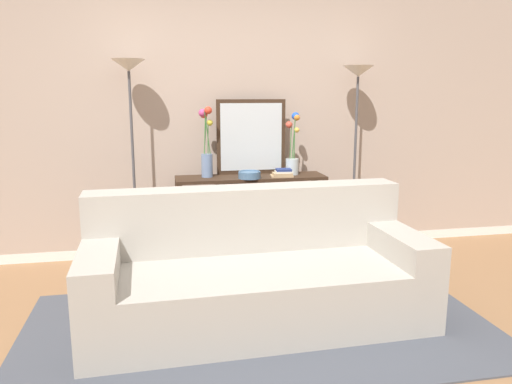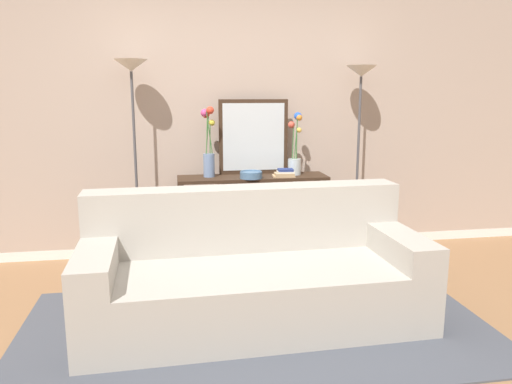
{
  "view_description": "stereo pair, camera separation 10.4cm",
  "coord_description": "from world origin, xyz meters",
  "px_view_note": "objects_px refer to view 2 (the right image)",
  "views": [
    {
      "loc": [
        -0.56,
        -2.8,
        1.55
      ],
      "look_at": [
        0.19,
        0.97,
        0.78
      ],
      "focal_mm": 35.04,
      "sensor_mm": 36.0,
      "label": 1
    },
    {
      "loc": [
        -0.46,
        -2.82,
        1.55
      ],
      "look_at": [
        0.19,
        0.97,
        0.78
      ],
      "focal_mm": 35.04,
      "sensor_mm": 36.0,
      "label": 2
    }
  ],
  "objects_px": {
    "wall_mirror": "(254,137)",
    "fruit_bowl": "(251,175)",
    "vase_short_flowers": "(295,153)",
    "couch": "(253,276)",
    "floor_lamp_right": "(360,108)",
    "console_table": "(253,202)",
    "book_stack": "(285,173)",
    "vase_tall_flowers": "(208,147)",
    "book_row_under_console": "(217,255)",
    "floor_lamp_left": "(133,106)"
  },
  "relations": [
    {
      "from": "vase_short_flowers",
      "to": "fruit_bowl",
      "type": "distance_m",
      "value": 0.49
    },
    {
      "from": "vase_tall_flowers",
      "to": "book_stack",
      "type": "bearing_deg",
      "value": -9.85
    },
    {
      "from": "fruit_bowl",
      "to": "floor_lamp_right",
      "type": "bearing_deg",
      "value": 6.44
    },
    {
      "from": "floor_lamp_right",
      "to": "fruit_bowl",
      "type": "relative_size",
      "value": 8.93
    },
    {
      "from": "console_table",
      "to": "vase_short_flowers",
      "type": "height_order",
      "value": "vase_short_flowers"
    },
    {
      "from": "book_stack",
      "to": "book_row_under_console",
      "type": "height_order",
      "value": "book_stack"
    },
    {
      "from": "book_stack",
      "to": "book_row_under_console",
      "type": "xyz_separation_m",
      "value": [
        -0.62,
        0.08,
        -0.77
      ]
    },
    {
      "from": "floor_lamp_right",
      "to": "book_stack",
      "type": "height_order",
      "value": "floor_lamp_right"
    },
    {
      "from": "book_row_under_console",
      "to": "couch",
      "type": "bearing_deg",
      "value": -84.1
    },
    {
      "from": "book_stack",
      "to": "vase_short_flowers",
      "type": "bearing_deg",
      "value": 41.33
    },
    {
      "from": "wall_mirror",
      "to": "vase_tall_flowers",
      "type": "height_order",
      "value": "wall_mirror"
    },
    {
      "from": "console_table",
      "to": "floor_lamp_left",
      "type": "height_order",
      "value": "floor_lamp_left"
    },
    {
      "from": "floor_lamp_left",
      "to": "vase_tall_flowers",
      "type": "height_order",
      "value": "floor_lamp_left"
    },
    {
      "from": "floor_lamp_left",
      "to": "vase_short_flowers",
      "type": "bearing_deg",
      "value": 0.75
    },
    {
      "from": "console_table",
      "to": "vase_tall_flowers",
      "type": "height_order",
      "value": "vase_tall_flowers"
    },
    {
      "from": "floor_lamp_left",
      "to": "book_row_under_console",
      "type": "height_order",
      "value": "floor_lamp_left"
    },
    {
      "from": "vase_tall_flowers",
      "to": "couch",
      "type": "bearing_deg",
      "value": -81.54
    },
    {
      "from": "floor_lamp_right",
      "to": "vase_short_flowers",
      "type": "distance_m",
      "value": 0.73
    },
    {
      "from": "fruit_bowl",
      "to": "book_row_under_console",
      "type": "height_order",
      "value": "fruit_bowl"
    },
    {
      "from": "couch",
      "to": "fruit_bowl",
      "type": "relative_size",
      "value": 11.43
    },
    {
      "from": "couch",
      "to": "vase_short_flowers",
      "type": "distance_m",
      "value": 1.57
    },
    {
      "from": "vase_short_flowers",
      "to": "book_row_under_console",
      "type": "height_order",
      "value": "vase_short_flowers"
    },
    {
      "from": "wall_mirror",
      "to": "fruit_bowl",
      "type": "bearing_deg",
      "value": -104.24
    },
    {
      "from": "couch",
      "to": "console_table",
      "type": "height_order",
      "value": "couch"
    },
    {
      "from": "console_table",
      "to": "book_stack",
      "type": "height_order",
      "value": "book_stack"
    },
    {
      "from": "vase_tall_flowers",
      "to": "fruit_bowl",
      "type": "bearing_deg",
      "value": -22.05
    },
    {
      "from": "floor_lamp_right",
      "to": "book_row_under_console",
      "type": "relative_size",
      "value": 4.1
    },
    {
      "from": "wall_mirror",
      "to": "book_row_under_console",
      "type": "xyz_separation_m",
      "value": [
        -0.37,
        -0.15,
        -1.08
      ]
    },
    {
      "from": "vase_short_flowers",
      "to": "couch",
      "type": "bearing_deg",
      "value": -115.5
    },
    {
      "from": "console_table",
      "to": "floor_lamp_right",
      "type": "distance_m",
      "value": 1.32
    },
    {
      "from": "wall_mirror",
      "to": "book_stack",
      "type": "bearing_deg",
      "value": -42.27
    },
    {
      "from": "vase_short_flowers",
      "to": "fruit_bowl",
      "type": "bearing_deg",
      "value": -162.57
    },
    {
      "from": "wall_mirror",
      "to": "book_row_under_console",
      "type": "bearing_deg",
      "value": -158.2
    },
    {
      "from": "wall_mirror",
      "to": "vase_short_flowers",
      "type": "height_order",
      "value": "wall_mirror"
    },
    {
      "from": "couch",
      "to": "fruit_bowl",
      "type": "distance_m",
      "value": 1.26
    },
    {
      "from": "fruit_bowl",
      "to": "vase_short_flowers",
      "type": "bearing_deg",
      "value": 17.43
    },
    {
      "from": "wall_mirror",
      "to": "book_row_under_console",
      "type": "distance_m",
      "value": 1.15
    },
    {
      "from": "floor_lamp_right",
      "to": "couch",
      "type": "bearing_deg",
      "value": -134.04
    },
    {
      "from": "wall_mirror",
      "to": "fruit_bowl",
      "type": "distance_m",
      "value": 0.41
    },
    {
      "from": "fruit_bowl",
      "to": "floor_lamp_left",
      "type": "bearing_deg",
      "value": 173.35
    },
    {
      "from": "fruit_bowl",
      "to": "book_row_under_console",
      "type": "distance_m",
      "value": 0.83
    },
    {
      "from": "book_stack",
      "to": "vase_tall_flowers",
      "type": "bearing_deg",
      "value": 170.15
    },
    {
      "from": "vase_short_flowers",
      "to": "book_row_under_console",
      "type": "distance_m",
      "value": 1.19
    },
    {
      "from": "console_table",
      "to": "book_stack",
      "type": "relative_size",
      "value": 6.46
    },
    {
      "from": "console_table",
      "to": "floor_lamp_right",
      "type": "xyz_separation_m",
      "value": [
        1.01,
        0.01,
        0.85
      ]
    },
    {
      "from": "couch",
      "to": "book_row_under_console",
      "type": "relative_size",
      "value": 5.24
    },
    {
      "from": "console_table",
      "to": "vase_short_flowers",
      "type": "distance_m",
      "value": 0.6
    },
    {
      "from": "console_table",
      "to": "floor_lamp_right",
      "type": "bearing_deg",
      "value": 0.48
    },
    {
      "from": "book_stack",
      "to": "fruit_bowl",
      "type": "bearing_deg",
      "value": -174.53
    },
    {
      "from": "floor_lamp_left",
      "to": "wall_mirror",
      "type": "relative_size",
      "value": 2.63
    }
  ]
}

